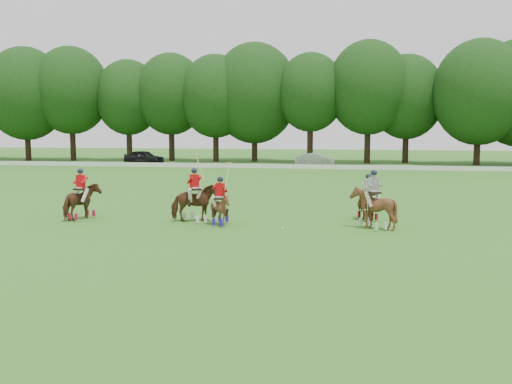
% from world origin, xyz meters
% --- Properties ---
extents(ground, '(180.00, 180.00, 0.00)m').
position_xyz_m(ground, '(0.00, 0.00, 0.00)').
color(ground, '#306D1F').
rests_on(ground, ground).
extents(tree_line, '(117.98, 14.32, 14.75)m').
position_xyz_m(tree_line, '(0.26, 48.05, 8.23)').
color(tree_line, black).
rests_on(tree_line, ground).
extents(boundary_rail, '(120.00, 0.10, 0.44)m').
position_xyz_m(boundary_rail, '(0.00, 38.00, 0.22)').
color(boundary_rail, white).
rests_on(boundary_rail, ground).
extents(car_left, '(4.86, 2.56, 1.58)m').
position_xyz_m(car_left, '(-18.63, 42.50, 0.79)').
color(car_left, black).
rests_on(car_left, ground).
extents(car_mid, '(4.24, 1.61, 1.38)m').
position_xyz_m(car_mid, '(0.97, 42.50, 0.69)').
color(car_mid, gray).
rests_on(car_mid, ground).
extents(polo_red_a, '(1.30, 2.05, 2.31)m').
position_xyz_m(polo_red_a, '(-6.66, 4.08, 0.83)').
color(polo_red_a, '#4A2513').
rests_on(polo_red_a, ground).
extents(polo_red_b, '(2.19, 2.19, 2.92)m').
position_xyz_m(polo_red_b, '(-1.42, 4.32, 0.86)').
color(polo_red_b, '#4A2513').
rests_on(polo_red_b, ground).
extents(polo_red_c, '(1.11, 1.24, 2.63)m').
position_xyz_m(polo_red_c, '(-0.09, 3.66, 0.73)').
color(polo_red_c, '#4A2513').
rests_on(polo_red_c, ground).
extents(polo_stripe_a, '(1.38, 1.76, 2.09)m').
position_xyz_m(polo_stripe_a, '(6.10, 6.18, 0.74)').
color(polo_stripe_a, '#4A2513').
rests_on(polo_stripe_a, ground).
extents(polo_stripe_b, '(1.99, 2.06, 2.43)m').
position_xyz_m(polo_stripe_b, '(6.27, 3.96, 0.89)').
color(polo_stripe_b, '#4A2513').
rests_on(polo_stripe_b, ground).
extents(polo_ball, '(0.09, 0.09, 0.09)m').
position_xyz_m(polo_ball, '(2.64, 3.15, 0.04)').
color(polo_ball, white).
rests_on(polo_ball, ground).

